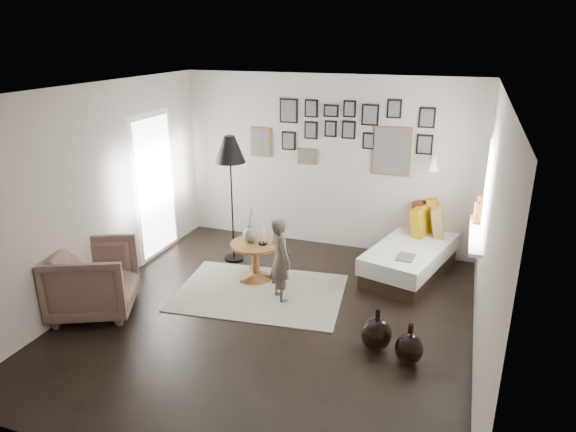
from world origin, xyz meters
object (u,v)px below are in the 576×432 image
(pedestal_table, at_px, (256,262))
(daybed, at_px, (414,250))
(magazine_basket, at_px, (96,295))
(armchair, at_px, (93,279))
(demijohn_small, at_px, (409,349))
(child, at_px, (280,259))
(demijohn_large, at_px, (376,334))
(floor_lamp, at_px, (230,154))
(vase, at_px, (250,232))

(pedestal_table, relative_size, daybed, 0.33)
(pedestal_table, bearing_deg, magazine_basket, -135.59)
(armchair, bearing_deg, demijohn_small, -111.98)
(child, bearing_deg, demijohn_large, -162.56)
(armchair, bearing_deg, daybed, -79.36)
(floor_lamp, xyz_separation_m, magazine_basket, (-0.90, -1.90, -1.36))
(daybed, distance_m, armchair, 4.21)
(floor_lamp, xyz_separation_m, demijohn_large, (2.38, -1.59, -1.39))
(daybed, relative_size, floor_lamp, 1.11)
(child, bearing_deg, floor_lamp, 5.44)
(pedestal_table, bearing_deg, armchair, -135.58)
(pedestal_table, xyz_separation_m, floor_lamp, (-0.55, 0.48, 1.33))
(pedestal_table, relative_size, armchair, 0.72)
(demijohn_small, relative_size, child, 0.41)
(armchair, relative_size, magazine_basket, 2.15)
(vase, xyz_separation_m, daybed, (2.05, 1.01, -0.38))
(armchair, bearing_deg, vase, -68.55)
(floor_lamp, relative_size, magazine_basket, 4.26)
(daybed, xyz_separation_m, demijohn_large, (-0.14, -2.14, -0.10))
(child, bearing_deg, magazine_basket, 72.89)
(pedestal_table, bearing_deg, child, -39.03)
(vase, xyz_separation_m, armchair, (-1.38, -1.45, -0.25))
(floor_lamp, height_order, demijohn_large, floor_lamp)
(armchair, height_order, floor_lamp, floor_lamp)
(magazine_basket, bearing_deg, vase, 46.43)
(vase, bearing_deg, pedestal_table, -14.04)
(magazine_basket, distance_m, demijohn_small, 3.63)
(vase, relative_size, daybed, 0.23)
(armchair, distance_m, magazine_basket, 0.21)
(floor_lamp, distance_m, demijohn_small, 3.52)
(floor_lamp, relative_size, demijohn_small, 4.16)
(vase, bearing_deg, child, -36.28)
(daybed, bearing_deg, pedestal_table, -136.87)
(armchair, distance_m, floor_lamp, 2.40)
(demijohn_large, xyz_separation_m, demijohn_small, (0.35, -0.12, -0.02))
(magazine_basket, distance_m, child, 2.23)
(pedestal_table, height_order, armchair, armchair)
(vase, height_order, daybed, vase)
(pedestal_table, bearing_deg, vase, 165.96)
(armchair, bearing_deg, floor_lamp, -50.39)
(daybed, relative_size, demijohn_large, 4.22)
(child, bearing_deg, armchair, 72.91)
(vase, distance_m, magazine_basket, 2.04)
(pedestal_table, height_order, demijohn_small, pedestal_table)
(pedestal_table, xyz_separation_m, magazine_basket, (-1.45, -1.42, -0.03))
(pedestal_table, distance_m, floor_lamp, 1.52)
(armchair, bearing_deg, pedestal_table, -70.57)
(pedestal_table, xyz_separation_m, demijohn_small, (2.18, -1.23, -0.08))
(demijohn_large, distance_m, demijohn_small, 0.37)
(pedestal_table, height_order, demijohn_large, pedestal_table)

